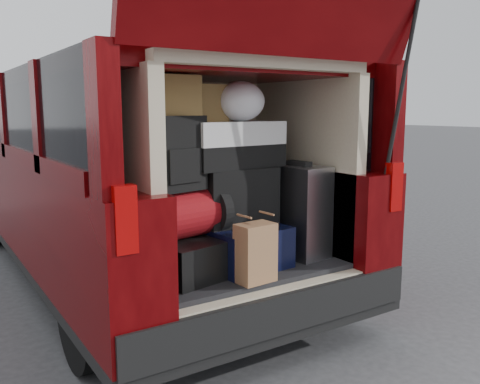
# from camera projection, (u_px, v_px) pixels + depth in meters

# --- Properties ---
(ground) EXTENTS (80.00, 80.00, 0.00)m
(ground) POSITION_uv_depth(u_px,v_px,m) (247.00, 357.00, 3.08)
(ground) COLOR #343436
(ground) RESTS_ON ground
(minivan) EXTENTS (1.90, 5.35, 2.77)m
(minivan) POSITION_uv_depth(u_px,v_px,m) (130.00, 176.00, 4.47)
(minivan) COLOR black
(minivan) RESTS_ON ground
(load_floor) EXTENTS (1.24, 1.05, 0.55)m
(load_floor) POSITION_uv_depth(u_px,v_px,m) (223.00, 300.00, 3.27)
(load_floor) COLOR black
(load_floor) RESTS_ON ground
(black_hardshell) EXTENTS (0.49, 0.61, 0.22)m
(black_hardshell) POSITION_uv_depth(u_px,v_px,m) (180.00, 256.00, 2.91)
(black_hardshell) COLOR black
(black_hardshell) RESTS_ON load_floor
(navy_hardshell) EXTENTS (0.51, 0.60, 0.25)m
(navy_hardshell) POSITION_uv_depth(u_px,v_px,m) (236.00, 244.00, 3.11)
(navy_hardshell) COLOR black
(navy_hardshell) RESTS_ON load_floor
(silver_roller) EXTENTS (0.29, 0.41, 0.58)m
(silver_roller) POSITION_uv_depth(u_px,v_px,m) (298.00, 211.00, 3.27)
(silver_roller) COLOR white
(silver_roller) RESTS_ON load_floor
(kraft_bag) EXTENTS (0.22, 0.15, 0.33)m
(kraft_bag) POSITION_uv_depth(u_px,v_px,m) (255.00, 253.00, 2.78)
(kraft_bag) COLOR #A37249
(kraft_bag) RESTS_ON load_floor
(red_duffel) EXTENTS (0.47, 0.36, 0.28)m
(red_duffel) POSITION_uv_depth(u_px,v_px,m) (186.00, 213.00, 2.88)
(red_duffel) COLOR maroon
(red_duffel) RESTS_ON black_hardshell
(black_soft_case) EXTENTS (0.48, 0.29, 0.34)m
(black_soft_case) POSITION_uv_depth(u_px,v_px,m) (235.00, 196.00, 3.10)
(black_soft_case) COLOR black
(black_soft_case) RESTS_ON navy_hardshell
(backpack) EXTENTS (0.32, 0.23, 0.41)m
(backpack) POSITION_uv_depth(u_px,v_px,m) (177.00, 153.00, 2.78)
(backpack) COLOR black
(backpack) RESTS_ON red_duffel
(twotone_duffel) EXTENTS (0.65, 0.38, 0.28)m
(twotone_duffel) POSITION_uv_depth(u_px,v_px,m) (231.00, 144.00, 3.07)
(twotone_duffel) COLOR silver
(twotone_duffel) RESTS_ON black_soft_case
(grocery_sack_lower) EXTENTS (0.24, 0.19, 0.21)m
(grocery_sack_lower) POSITION_uv_depth(u_px,v_px,m) (175.00, 96.00, 2.75)
(grocery_sack_lower) COLOR olive
(grocery_sack_lower) RESTS_ON backpack
(grocery_sack_upper) EXTENTS (0.24, 0.21, 0.21)m
(grocery_sack_upper) POSITION_uv_depth(u_px,v_px,m) (205.00, 103.00, 2.97)
(grocery_sack_upper) COLOR olive
(grocery_sack_upper) RESTS_ON twotone_duffel
(plastic_bag_center) EXTENTS (0.33, 0.31, 0.24)m
(plastic_bag_center) POSITION_uv_depth(u_px,v_px,m) (240.00, 101.00, 3.03)
(plastic_bag_center) COLOR white
(plastic_bag_center) RESTS_ON twotone_duffel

